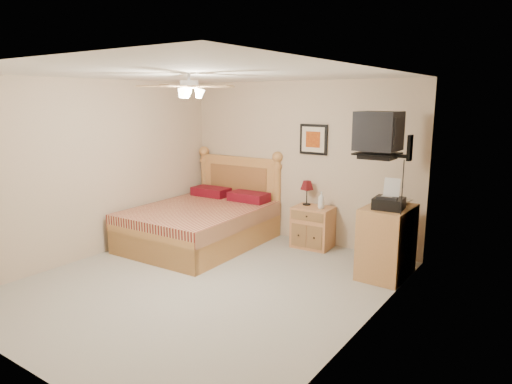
# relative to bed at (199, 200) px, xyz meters

# --- Properties ---
(floor) EXTENTS (4.50, 4.50, 0.00)m
(floor) POSITION_rel_bed_xyz_m (1.09, -1.12, -0.70)
(floor) COLOR gray
(floor) RESTS_ON ground
(ceiling) EXTENTS (4.00, 4.50, 0.04)m
(ceiling) POSITION_rel_bed_xyz_m (1.09, -1.12, 1.80)
(ceiling) COLOR white
(ceiling) RESTS_ON ground
(wall_back) EXTENTS (4.00, 0.04, 2.50)m
(wall_back) POSITION_rel_bed_xyz_m (1.09, 1.13, 0.55)
(wall_back) COLOR #C2AC8F
(wall_back) RESTS_ON ground
(wall_front) EXTENTS (4.00, 0.04, 2.50)m
(wall_front) POSITION_rel_bed_xyz_m (1.09, -3.37, 0.55)
(wall_front) COLOR #C2AC8F
(wall_front) RESTS_ON ground
(wall_left) EXTENTS (0.04, 4.50, 2.50)m
(wall_left) POSITION_rel_bed_xyz_m (-0.91, -1.12, 0.55)
(wall_left) COLOR #C2AC8F
(wall_left) RESTS_ON ground
(wall_right) EXTENTS (0.04, 4.50, 2.50)m
(wall_right) POSITION_rel_bed_xyz_m (3.09, -1.12, 0.55)
(wall_right) COLOR #C2AC8F
(wall_right) RESTS_ON ground
(bed) EXTENTS (1.72, 2.21, 1.40)m
(bed) POSITION_rel_bed_xyz_m (0.00, 0.00, 0.00)
(bed) COLOR #C7873F
(bed) RESTS_ON ground
(nightstand) EXTENTS (0.60, 0.47, 0.63)m
(nightstand) POSITION_rel_bed_xyz_m (1.51, 0.88, -0.39)
(nightstand) COLOR #B9753F
(nightstand) RESTS_ON ground
(table_lamp) EXTENTS (0.27, 0.27, 0.38)m
(table_lamp) POSITION_rel_bed_xyz_m (1.35, 0.96, 0.11)
(table_lamp) COLOR #5C1015
(table_lamp) RESTS_ON nightstand
(lotion_bottle) EXTENTS (0.11, 0.11, 0.25)m
(lotion_bottle) POSITION_rel_bed_xyz_m (1.64, 0.87, 0.05)
(lotion_bottle) COLOR silver
(lotion_bottle) RESTS_ON nightstand
(framed_picture) EXTENTS (0.46, 0.04, 0.46)m
(framed_picture) POSITION_rel_bed_xyz_m (1.36, 1.11, 0.92)
(framed_picture) COLOR black
(framed_picture) RESTS_ON wall_back
(dresser) EXTENTS (0.55, 0.78, 0.91)m
(dresser) POSITION_rel_bed_xyz_m (2.82, 0.37, -0.25)
(dresser) COLOR #9F7240
(dresser) RESTS_ON ground
(fax_machine) EXTENTS (0.37, 0.39, 0.37)m
(fax_machine) POSITION_rel_bed_xyz_m (2.86, 0.26, 0.39)
(fax_machine) COLOR black
(fax_machine) RESTS_ON dresser
(magazine_lower) EXTENTS (0.24, 0.30, 0.03)m
(magazine_lower) POSITION_rel_bed_xyz_m (2.75, 0.61, 0.22)
(magazine_lower) COLOR #AEA48A
(magazine_lower) RESTS_ON dresser
(magazine_upper) EXTENTS (0.23, 0.31, 0.02)m
(magazine_upper) POSITION_rel_bed_xyz_m (2.78, 0.61, 0.25)
(magazine_upper) COLOR gray
(magazine_upper) RESTS_ON magazine_lower
(wall_tv) EXTENTS (0.56, 0.46, 0.58)m
(wall_tv) POSITION_rel_bed_xyz_m (2.84, 0.22, 1.11)
(wall_tv) COLOR black
(wall_tv) RESTS_ON wall_right
(ceiling_fan) EXTENTS (1.14, 1.14, 0.28)m
(ceiling_fan) POSITION_rel_bed_xyz_m (1.09, -1.32, 1.66)
(ceiling_fan) COLOR silver
(ceiling_fan) RESTS_ON ceiling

